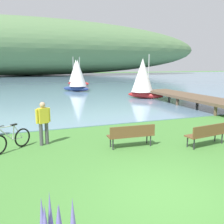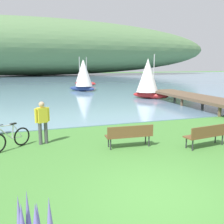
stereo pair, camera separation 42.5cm
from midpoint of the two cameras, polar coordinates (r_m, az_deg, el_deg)
ground_plane at (r=6.36m, az=10.86°, el=-18.50°), size 200.00×200.00×0.00m
bay_water at (r=51.98m, az=-17.08°, el=7.04°), size 180.00×80.00×0.04m
distant_hillside at (r=78.59m, az=-19.97°, el=14.15°), size 117.20×28.00×16.71m
park_bench_near_camera at (r=10.07m, az=20.27°, el=-4.64°), size 1.85×0.71×0.88m
park_bench_further_along at (r=9.33m, az=3.27°, el=-5.17°), size 1.83×0.59×0.88m
bicycle_leaning_near_bench at (r=9.82m, az=-23.77°, el=-6.04°), size 1.40×1.18×1.01m
person_on_the_grass at (r=9.92m, az=-16.97°, el=-1.94°), size 0.57×0.34×1.71m
sailboat_nearest_to_shore at (r=37.67m, az=-8.67°, el=9.18°), size 3.45×3.35×4.25m
sailboat_mid_bay at (r=23.02m, az=6.71°, el=7.94°), size 3.19×3.25×4.03m
sailboat_toward_hillside at (r=29.33m, az=-8.50°, el=8.52°), size 3.26×3.18×4.03m
pier_dock at (r=19.96m, az=16.76°, el=3.50°), size 2.40×10.00×0.80m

